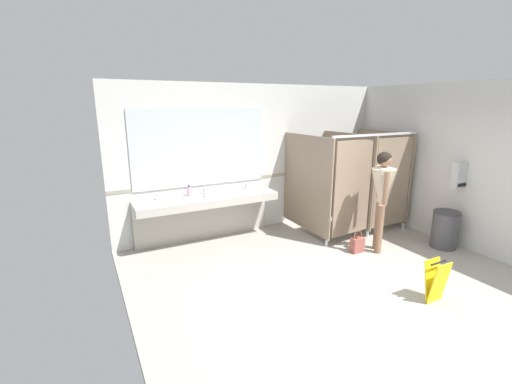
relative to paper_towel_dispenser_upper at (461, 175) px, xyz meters
The scene contains 14 objects.
ground_plane 2.93m from the paper_towel_dispenser_upper, 168.01° to the right, with size 5.85×6.53×0.10m, color #9E998E.
wall_back 3.57m from the paper_towel_dispenser_upper, 135.85° to the left, with size 5.85×0.12×2.84m, color silver.
wall_side_right 0.57m from the paper_towel_dispenser_upper, 76.54° to the right, with size 0.12×6.53×2.84m, color silver.
wall_back_tile_band 3.53m from the paper_towel_dispenser_upper, 136.59° to the left, with size 5.85×0.01×0.06m, color #9E937F.
vanity_counter 4.47m from the paper_towel_dispenser_upper, 150.27° to the left, with size 2.55×0.60×0.98m.
mirror_panel 4.56m from the paper_towel_dispenser_upper, 147.92° to the left, with size 2.45×0.02×1.37m, color silver.
bathroom_stalls 1.82m from the paper_towel_dispenser_upper, 126.32° to the left, with size 2.02×1.52×1.96m.
paper_towel_dispenser_upper is the anchor object (origin of this frame).
trash_bin 0.98m from the paper_towel_dispenser_upper, behind, with size 0.44×0.44×0.66m.
person_standing 1.47m from the paper_towel_dispenser_upper, 163.20° to the left, with size 0.56×0.56×1.72m.
handbag 2.15m from the paper_towel_dispenser_upper, 163.02° to the left, with size 0.22×0.13×0.38m.
soap_dispenser 4.73m from the paper_towel_dispenser_upper, 151.05° to the left, with size 0.07×0.07×0.20m.
paper_cup 4.41m from the paper_towel_dispenser_upper, 152.21° to the left, with size 0.07×0.07×0.09m, color white.
wet_floor_sign 2.44m from the paper_towel_dispenser_upper, 151.17° to the right, with size 0.28×0.19×0.56m.
Camera 1 is at (-3.22, -2.97, 2.46)m, focal length 24.09 mm.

